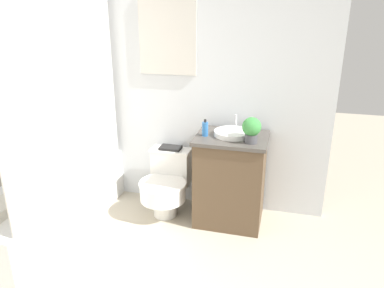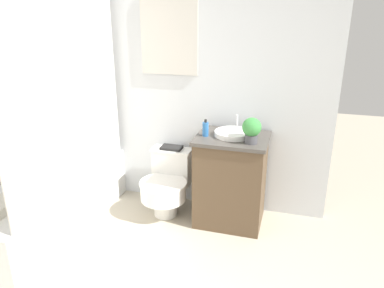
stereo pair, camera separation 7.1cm
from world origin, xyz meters
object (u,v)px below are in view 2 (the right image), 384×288
at_px(sink, 233,133).
at_px(soap_bottle, 205,129).
at_px(potted_plant, 252,129).
at_px(book_on_tank, 172,148).
at_px(toilet, 167,184).

bearing_deg(sink, soap_bottle, -162.49).
relative_size(sink, potted_plant, 1.65).
distance_m(sink, book_on_tank, 0.62).
xyz_separation_m(sink, book_on_tank, (-0.57, 0.10, -0.22)).
height_order(sink, book_on_tank, sink).
xyz_separation_m(potted_plant, book_on_tank, (-0.74, 0.23, -0.32)).
height_order(toilet, soap_bottle, soap_bottle).
height_order(potted_plant, book_on_tank, potted_plant).
distance_m(sink, soap_bottle, 0.23).
relative_size(toilet, potted_plant, 2.78).
relative_size(soap_bottle, book_on_tank, 0.75).
bearing_deg(soap_bottle, sink, 17.51).
xyz_separation_m(toilet, soap_bottle, (0.36, -0.02, 0.56)).
bearing_deg(book_on_tank, toilet, -90.00).
height_order(sink, potted_plant, potted_plant).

